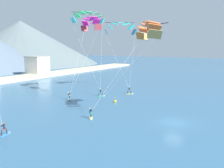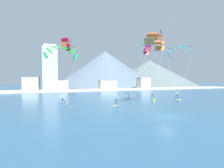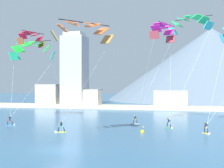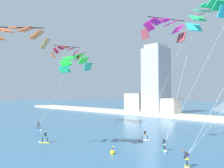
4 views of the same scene
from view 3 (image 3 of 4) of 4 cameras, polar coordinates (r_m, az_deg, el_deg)
ground_plane at (r=33.49m, az=-10.22°, el=-11.83°), size 400.00×400.00×0.00m
kitesurfer_near_lead at (r=54.82m, az=-17.97°, el=-6.72°), size 1.78×0.67×1.71m
kitesurfer_near_trail at (r=53.88m, az=4.05°, el=-6.89°), size 1.44×1.58×1.63m
kitesurfer_mid_center at (r=45.38m, az=-9.55°, el=-8.11°), size 1.67×1.30×1.70m
kitesurfer_far_left at (r=49.52m, az=10.51°, el=-7.49°), size 1.51×1.51×1.63m
kitesurfer_far_right at (r=45.28m, az=16.94°, el=-8.11°), size 1.21×1.71×1.69m
parafoil_kite_near_lead at (r=62.28m, az=-14.33°, el=6.30°), size 9.36×9.87×14.02m
parafoil_kite_near_trail at (r=51.69m, az=9.25°, el=9.63°), size 6.65×6.13×15.37m
parafoil_kite_mid_center at (r=37.22m, az=-5.46°, el=9.86°), size 8.90×10.03×13.04m
parafoil_kite_far_left at (r=55.78m, az=14.10°, el=10.88°), size 7.77×8.30×17.22m
parafoil_kite_distant_high_outer at (r=59.23m, az=-14.54°, el=8.28°), size 2.79×6.05×2.57m
race_marker_buoy at (r=44.63m, az=5.57°, el=-8.67°), size 0.56×0.56×1.02m
shoreline_strip at (r=88.88m, az=5.34°, el=-4.26°), size 180.00×10.00×0.70m
shore_building_harbour_front at (r=101.29m, az=-11.41°, el=-1.99°), size 7.15×6.00×6.89m
shore_building_quay_east at (r=95.69m, az=-4.52°, el=-2.56°), size 8.25×5.07×5.36m
shore_building_quay_west at (r=90.68m, az=10.75°, el=-2.75°), size 9.51×6.48×5.19m
highrise_tower at (r=97.20m, az=-6.85°, el=2.51°), size 7.00×7.00×22.86m
mountain_peak_west_ridge at (r=147.24m, az=17.70°, el=3.56°), size 92.57×92.57×32.35m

